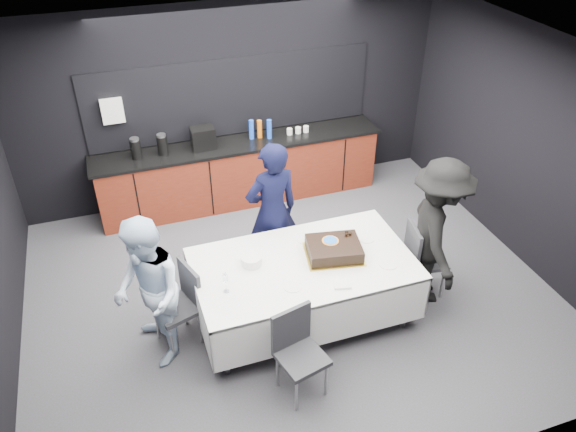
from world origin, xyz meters
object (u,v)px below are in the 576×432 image
object	(u,v)px
plate_stack	(251,260)
champagne_flute	(225,279)
party_table	(303,273)
chair_right	(420,255)
cake_assembly	(334,249)
chair_left	(182,299)
person_center	(272,212)
person_right	(437,233)
chair_near	(297,347)
person_left	(148,293)

from	to	relation	value
plate_stack	champagne_flute	bearing A→B (deg)	-137.16
party_table	chair_right	distance (m)	1.43
party_table	champagne_flute	size ratio (longest dim) A/B	10.36
party_table	cake_assembly	size ratio (longest dim) A/B	3.39
chair_left	person_center	xyz separation A→B (m)	(1.22, 0.73, 0.35)
person_right	chair_left	bearing A→B (deg)	103.24
party_table	chair_right	world-z (taller)	chair_right
cake_assembly	chair_left	size ratio (longest dim) A/B	0.74
plate_stack	chair_left	xyz separation A→B (m)	(-0.77, -0.03, -0.30)
chair_near	person_left	xyz separation A→B (m)	(-1.23, 0.86, 0.30)
person_right	chair_near	bearing A→B (deg)	129.78
chair_near	person_right	size ratio (longest dim) A/B	0.52
chair_right	person_left	size ratio (longest dim) A/B	0.56
champagne_flute	person_center	bearing A→B (deg)	51.92
chair_near	person_center	world-z (taller)	person_center
cake_assembly	person_right	size ratio (longest dim) A/B	0.39
party_table	person_left	size ratio (longest dim) A/B	1.40
cake_assembly	champagne_flute	world-z (taller)	champagne_flute
plate_stack	chair_near	size ratio (longest dim) A/B	0.24
chair_left	person_right	size ratio (longest dim) A/B	0.52
champagne_flute	person_left	size ratio (longest dim) A/B	0.13
person_left	cake_assembly	bearing A→B (deg)	82.27
party_table	person_left	world-z (taller)	person_left
chair_left	person_center	bearing A→B (deg)	30.93
cake_assembly	chair_left	world-z (taller)	cake_assembly
party_table	chair_near	size ratio (longest dim) A/B	2.51
chair_right	plate_stack	bearing A→B (deg)	174.75
chair_left	person_left	world-z (taller)	person_left
plate_stack	chair_near	xyz separation A→B (m)	(0.14, -1.02, -0.30)
chair_left	chair_near	distance (m)	1.35
person_center	person_right	size ratio (longest dim) A/B	1.00
champagne_flute	chair_right	size ratio (longest dim) A/B	0.24
champagne_flute	chair_near	size ratio (longest dim) A/B	0.24
party_table	plate_stack	world-z (taller)	plate_stack
champagne_flute	person_right	size ratio (longest dim) A/B	0.13
cake_assembly	plate_stack	distance (m)	0.89
party_table	chair_near	world-z (taller)	chair_near
party_table	champagne_flute	distance (m)	0.94
party_table	person_center	size ratio (longest dim) A/B	1.30
champagne_flute	party_table	bearing A→B (deg)	11.17
plate_stack	party_table	bearing A→B (deg)	-16.38
chair_right	party_table	bearing A→B (deg)	179.00
plate_stack	person_center	world-z (taller)	person_center
chair_left	plate_stack	bearing A→B (deg)	2.20
party_table	chair_left	world-z (taller)	chair_left
party_table	champagne_flute	bearing A→B (deg)	-168.83
cake_assembly	champagne_flute	xyz separation A→B (m)	(-1.23, -0.19, 0.08)
chair_near	person_center	size ratio (longest dim) A/B	0.52
cake_assembly	person_right	bearing A→B (deg)	-6.81
chair_right	person_center	distance (m)	1.77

